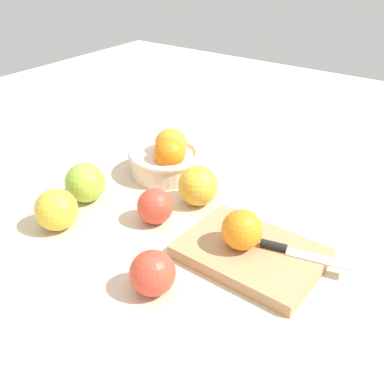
% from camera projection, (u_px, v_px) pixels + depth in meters
% --- Properties ---
extents(ground_plane, '(2.40, 2.40, 0.00)m').
position_uv_depth(ground_plane, '(195.00, 233.00, 0.83)').
color(ground_plane, beige).
extents(bowl, '(0.17, 0.17, 0.10)m').
position_uv_depth(bowl, '(167.00, 158.00, 1.00)').
color(bowl, beige).
rests_on(bowl, ground_plane).
extents(cutting_board, '(0.24, 0.18, 0.02)m').
position_uv_depth(cutting_board, '(251.00, 253.00, 0.76)').
color(cutting_board, tan).
rests_on(cutting_board, ground_plane).
extents(orange_on_board, '(0.07, 0.07, 0.07)m').
position_uv_depth(orange_on_board, '(242.00, 230.00, 0.74)').
color(orange_on_board, orange).
rests_on(orange_on_board, cutting_board).
extents(knife, '(0.15, 0.05, 0.01)m').
position_uv_depth(knife, '(293.00, 251.00, 0.73)').
color(knife, silver).
rests_on(knife, cutting_board).
extents(apple_back_left, '(0.08, 0.08, 0.08)m').
position_uv_depth(apple_back_left, '(198.00, 186.00, 0.89)').
color(apple_back_left, gold).
rests_on(apple_back_left, ground_plane).
extents(apple_front_left, '(0.08, 0.08, 0.08)m').
position_uv_depth(apple_front_left, '(85.00, 183.00, 0.90)').
color(apple_front_left, '#8EB738').
rests_on(apple_front_left, ground_plane).
extents(apple_mid_left, '(0.07, 0.07, 0.07)m').
position_uv_depth(apple_mid_left, '(155.00, 206.00, 0.84)').
color(apple_mid_left, '#D6422D').
rests_on(apple_mid_left, ground_plane).
extents(apple_front_right, '(0.07, 0.07, 0.07)m').
position_uv_depth(apple_front_right, '(152.00, 273.00, 0.67)').
color(apple_front_right, '#D6422D').
rests_on(apple_front_right, ground_plane).
extents(apple_front_left_2, '(0.08, 0.08, 0.08)m').
position_uv_depth(apple_front_left_2, '(56.00, 210.00, 0.82)').
color(apple_front_left_2, gold).
rests_on(apple_front_left_2, ground_plane).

